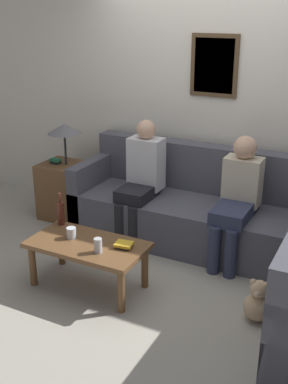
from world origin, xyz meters
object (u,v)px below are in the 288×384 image
at_px(person_left, 141,176).
at_px(teddy_bear, 258,303).
at_px(coffee_table, 88,249).
at_px(wine_bottle, 61,213).
at_px(drinking_glass, 71,233).
at_px(couch_main, 193,210).
at_px(person_right, 237,195).

xyz_separation_m(person_left, teddy_bear, (1.45, -0.87, -0.51)).
bearing_deg(teddy_bear, coffee_table, -172.55).
bearing_deg(wine_bottle, coffee_table, -26.00).
bearing_deg(wine_bottle, drinking_glass, -37.55).
distance_m(coffee_table, wine_bottle, 0.49).
bearing_deg(coffee_table, couch_main, 69.30).
height_order(wine_bottle, person_left, person_left).
relative_size(drinking_glass, teddy_bear, 0.28).
height_order(coffee_table, teddy_bear, coffee_table).
xyz_separation_m(coffee_table, wine_bottle, (-0.41, 0.20, 0.18)).
relative_size(couch_main, wine_bottle, 7.98).
distance_m(drinking_glass, teddy_bear, 1.61).
bearing_deg(teddy_bear, drinking_glass, -173.92).
distance_m(drinking_glass, person_right, 1.53).
relative_size(wine_bottle, person_right, 0.26).
height_order(coffee_table, wine_bottle, wine_bottle).
distance_m(person_left, person_right, 0.99).
bearing_deg(person_right, couch_main, 160.55).
bearing_deg(teddy_bear, person_left, 148.97).
distance_m(couch_main, coffee_table, 1.30).
relative_size(coffee_table, person_right, 0.85).
xyz_separation_m(wine_bottle, person_right, (1.36, 0.85, 0.11)).
bearing_deg(drinking_glass, couch_main, 62.32).
relative_size(drinking_glass, person_left, 0.08).
bearing_deg(couch_main, person_right, -19.45).
relative_size(drinking_glass, person_right, 0.08).
distance_m(drinking_glass, person_left, 1.07).
bearing_deg(person_right, drinking_glass, -137.29).
height_order(coffee_table, person_left, person_left).
relative_size(couch_main, drinking_glass, 25.54).
relative_size(couch_main, person_right, 2.08).
bearing_deg(couch_main, person_left, -162.15).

